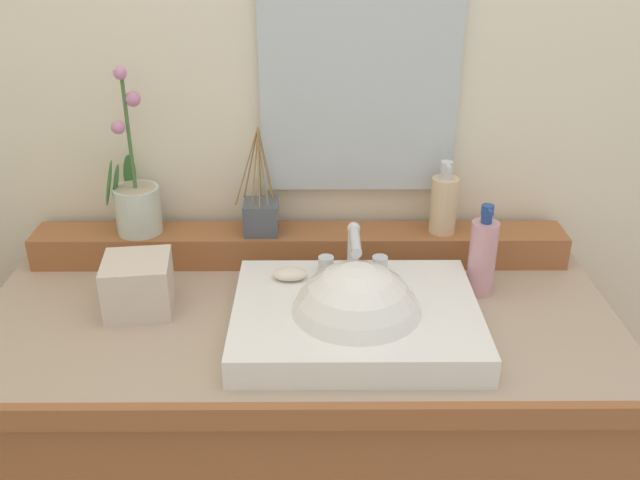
# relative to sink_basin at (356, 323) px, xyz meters

# --- Properties ---
(wall_back) EXTENTS (2.94, 0.20, 2.56)m
(wall_back) POSITION_rel_sink_basin_xyz_m (-0.11, 0.48, 0.40)
(wall_back) COLOR beige
(wall_back) RESTS_ON ground
(vanity_cabinet) EXTENTS (1.27, 0.60, 0.85)m
(vanity_cabinet) POSITION_rel_sink_basin_xyz_m (-0.11, 0.08, -0.45)
(vanity_cabinet) COLOR #995931
(vanity_cabinet) RESTS_ON ground
(back_ledge) EXTENTS (1.20, 0.11, 0.07)m
(back_ledge) POSITION_rel_sink_basin_xyz_m (-0.11, 0.31, 0.01)
(back_ledge) COLOR #995931
(back_ledge) RESTS_ON vanity_cabinet
(sink_basin) EXTENTS (0.46, 0.37, 0.28)m
(sink_basin) POSITION_rel_sink_basin_xyz_m (0.00, 0.00, 0.00)
(sink_basin) COLOR white
(sink_basin) RESTS_ON vanity_cabinet
(soap_bar) EXTENTS (0.07, 0.04, 0.02)m
(soap_bar) POSITION_rel_sink_basin_xyz_m (-0.13, 0.11, 0.05)
(soap_bar) COLOR beige
(soap_bar) RESTS_ON sink_basin
(potted_plant) EXTENTS (0.12, 0.11, 0.37)m
(potted_plant) POSITION_rel_sink_basin_xyz_m (-0.47, 0.31, 0.13)
(potted_plant) COLOR silver
(potted_plant) RESTS_ON back_ledge
(soap_dispenser) EXTENTS (0.06, 0.06, 0.17)m
(soap_dispenser) POSITION_rel_sink_basin_xyz_m (0.21, 0.30, 0.12)
(soap_dispenser) COLOR beige
(soap_dispenser) RESTS_ON back_ledge
(reed_diffuser) EXTENTS (0.10, 0.09, 0.24)m
(reed_diffuser) POSITION_rel_sink_basin_xyz_m (-0.20, 0.30, 0.09)
(reed_diffuser) COLOR #494F58
(reed_diffuser) RESTS_ON back_ledge
(lotion_bottle) EXTENTS (0.06, 0.06, 0.20)m
(lotion_bottle) POSITION_rel_sink_basin_xyz_m (0.27, 0.16, 0.06)
(lotion_bottle) COLOR #D094A0
(lotion_bottle) RESTS_ON vanity_cabinet
(tissue_box) EXTENTS (0.14, 0.14, 0.11)m
(tissue_box) POSITION_rel_sink_basin_xyz_m (-0.43, 0.09, 0.03)
(tissue_box) COLOR beige
(tissue_box) RESTS_ON vanity_cabinet
(mirror) EXTENTS (0.43, 0.02, 0.56)m
(mirror) POSITION_rel_sink_basin_xyz_m (0.02, 0.37, 0.41)
(mirror) COLOR silver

